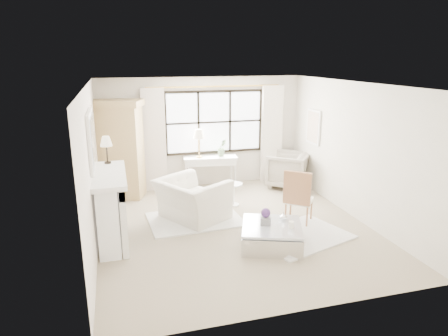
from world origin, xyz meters
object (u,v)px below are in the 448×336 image
Objects in this scene: armoire at (119,149)px; console_table at (210,172)px; club_armchair at (192,200)px; coffee_table at (272,236)px.

armoire is 2.27m from console_table.
club_armchair is 1.88m from coffee_table.
coffee_table is at bearing -176.35° from club_armchair.
console_table is at bearing 115.08° from coffee_table.
club_armchair is at bearing 145.94° from coffee_table.
armoire is 2.34m from club_armchair.
armoire reaches higher than coffee_table.
console_table is (2.14, 0.05, -0.74)m from armoire.
console_table is 3.37m from coffee_table.
armoire reaches higher than console_table.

